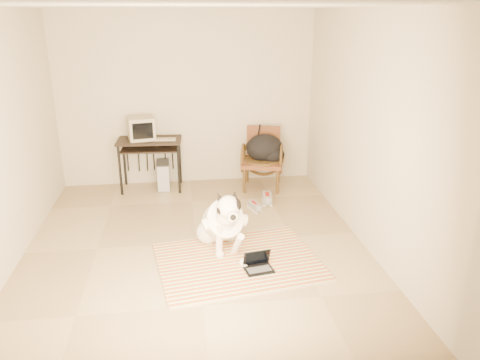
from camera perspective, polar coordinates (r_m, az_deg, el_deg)
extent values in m
plane|color=tan|center=(5.77, -5.36, -7.60)|extent=(4.50, 4.50, 0.00)
plane|color=silver|center=(5.12, -6.38, 20.29)|extent=(4.50, 4.50, 0.00)
plane|color=beige|center=(7.49, -6.51, 9.71)|extent=(4.50, 0.00, 4.50)
plane|color=beige|center=(3.16, -4.22, -4.51)|extent=(4.50, 0.00, 4.50)
plane|color=beige|center=(5.60, -26.80, 4.26)|extent=(0.00, 4.50, 4.50)
plane|color=beige|center=(5.71, 14.78, 6.02)|extent=(0.00, 4.50, 4.50)
cube|color=#E7581D|center=(4.88, 1.59, -12.92)|extent=(1.78, 0.53, 0.02)
cube|color=#306533|center=(5.09, 0.64, -11.36)|extent=(1.78, 0.53, 0.02)
cube|color=#674B89|center=(5.32, -0.22, -9.92)|extent=(1.78, 0.53, 0.02)
cube|color=gold|center=(5.54, -1.01, -8.60)|extent=(1.78, 0.53, 0.02)
cube|color=beige|center=(5.77, -1.73, -7.38)|extent=(1.78, 0.53, 0.02)
sphere|color=white|center=(5.68, -3.91, -6.39)|extent=(0.28, 0.28, 0.28)
sphere|color=white|center=(5.73, -1.24, -6.06)|extent=(0.28, 0.28, 0.28)
ellipsoid|color=white|center=(5.68, -2.54, -6.07)|extent=(0.35, 0.32, 0.29)
ellipsoid|color=white|center=(5.45, -2.14, -5.00)|extent=(0.44, 0.69, 0.61)
cylinder|color=white|center=(5.46, -2.17, -4.95)|extent=(0.50, 0.61, 0.56)
sphere|color=white|center=(5.23, -1.67, -4.44)|extent=(0.24, 0.24, 0.24)
sphere|color=white|center=(5.09, -1.42, -3.33)|extent=(0.26, 0.26, 0.26)
ellipsoid|color=black|center=(5.10, -0.99, -3.11)|extent=(0.20, 0.23, 0.19)
cylinder|color=white|center=(5.01, -1.09, -4.24)|extent=(0.13, 0.15, 0.11)
sphere|color=black|center=(4.94, -0.86, -4.58)|extent=(0.06, 0.06, 0.06)
cone|color=black|center=(5.09, -2.53, -2.14)|extent=(0.12, 0.14, 0.16)
cone|color=black|center=(5.13, -0.68, -1.94)|extent=(0.13, 0.14, 0.16)
torus|color=silver|center=(5.20, -1.63, -4.06)|extent=(0.25, 0.16, 0.21)
cylinder|color=white|center=(5.33, -2.56, -7.39)|extent=(0.09, 0.13, 0.39)
cylinder|color=white|center=(5.28, -0.33, -7.90)|extent=(0.13, 0.36, 0.40)
sphere|color=white|center=(5.39, -2.47, -9.05)|extent=(0.10, 0.10, 0.10)
sphere|color=white|center=(5.20, 0.48, -10.09)|extent=(0.10, 0.10, 0.10)
cone|color=black|center=(5.95, -3.29, -6.06)|extent=(0.24, 0.38, 0.10)
cube|color=black|center=(5.13, 2.32, -10.87)|extent=(0.33, 0.26, 0.02)
cube|color=#4A4A4C|center=(5.12, 2.35, -10.83)|extent=(0.27, 0.17, 0.00)
cube|color=black|center=(5.14, 2.05, -9.47)|extent=(0.31, 0.12, 0.20)
cube|color=black|center=(5.13, 2.08, -9.48)|extent=(0.27, 0.10, 0.17)
cube|color=black|center=(7.33, -10.99, 4.76)|extent=(0.99, 0.58, 0.03)
cube|color=black|center=(7.31, -10.95, 3.72)|extent=(0.88, 0.47, 0.02)
cylinder|color=black|center=(7.29, -14.40, 1.10)|extent=(0.04, 0.04, 0.77)
cylinder|color=black|center=(7.71, -13.90, 2.17)|extent=(0.04, 0.04, 0.77)
cylinder|color=black|center=(7.19, -7.47, 1.32)|extent=(0.04, 0.04, 0.77)
cylinder|color=black|center=(7.62, -7.34, 2.39)|extent=(0.04, 0.04, 0.77)
cube|color=tan|center=(7.32, -11.96, 6.19)|extent=(0.44, 0.43, 0.34)
cube|color=black|center=(7.14, -11.77, 5.87)|extent=(0.30, 0.07, 0.24)
cube|color=tan|center=(7.24, -9.27, 4.92)|extent=(0.37, 0.16, 0.02)
cube|color=#4A4A4C|center=(7.51, -9.32, 0.63)|extent=(0.20, 0.45, 0.42)
cube|color=#ABACB0|center=(7.30, -9.33, 0.06)|extent=(0.18, 0.01, 0.40)
cube|color=brown|center=(7.36, 2.70, 2.13)|extent=(0.74, 0.73, 0.06)
cylinder|color=#39250F|center=(7.34, 2.70, 2.45)|extent=(0.58, 0.58, 0.04)
cube|color=brown|center=(7.54, 2.87, 4.85)|extent=(0.53, 0.17, 0.47)
cylinder|color=#39250F|center=(7.21, 0.51, -0.11)|extent=(0.05, 0.05, 0.38)
cylinder|color=#39250F|center=(7.69, 0.89, 1.18)|extent=(0.05, 0.05, 0.38)
cylinder|color=#39250F|center=(7.18, 4.58, -0.26)|extent=(0.05, 0.05, 0.38)
cylinder|color=#39250F|center=(7.66, 4.70, 1.05)|extent=(0.05, 0.05, 0.38)
ellipsoid|color=black|center=(7.34, 2.99, 3.95)|extent=(0.58, 0.48, 0.43)
ellipsoid|color=black|center=(7.29, 4.05, 3.10)|extent=(0.36, 0.30, 0.25)
cube|color=white|center=(6.66, 1.81, -3.49)|extent=(0.19, 0.31, 0.03)
cube|color=gray|center=(6.64, 1.81, -3.18)|extent=(0.18, 0.30, 0.09)
cube|color=#A11E15|center=(6.63, 1.82, -2.88)|extent=(0.09, 0.15, 0.02)
cube|color=white|center=(6.93, 3.33, -2.55)|extent=(0.18, 0.35, 0.03)
cube|color=gray|center=(6.91, 3.34, -2.20)|extent=(0.17, 0.34, 0.11)
cube|color=#A11E15|center=(6.89, 3.35, -1.86)|extent=(0.08, 0.17, 0.02)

